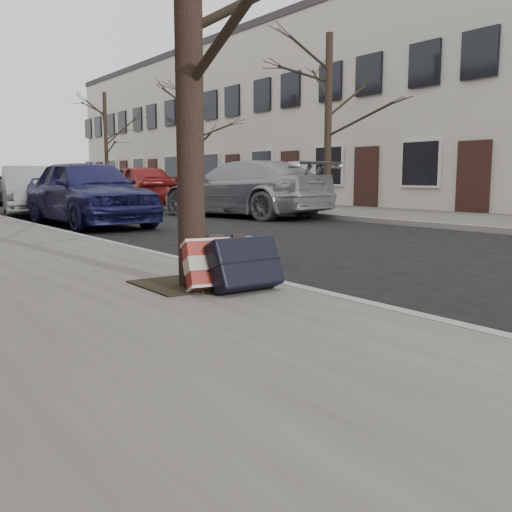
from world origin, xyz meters
TOP-DOWN VIEW (x-y plane):
  - ground at (0.00, 0.00)m, footprint 120.00×120.00m
  - far_sidewalk at (7.80, 15.00)m, footprint 4.00×70.00m
  - house_far at (13.15, 16.00)m, footprint 6.70×40.00m
  - dirt_patch at (-2.00, 1.20)m, footprint 0.85×0.85m
  - suitcase_red at (-1.92, 0.78)m, footprint 0.64×0.44m
  - suitcase_navy at (-1.77, 0.62)m, footprint 0.63×0.37m
  - car_near_front at (0.03, 9.33)m, footprint 1.89×4.52m
  - car_near_mid at (-0.07, 13.56)m, footprint 2.26×4.49m
  - car_far_front at (4.57, 9.72)m, footprint 3.22×5.64m
  - car_far_back at (4.70, 17.03)m, footprint 1.96×4.66m
  - tree_far_a at (7.20, 9.17)m, footprint 0.21×0.21m
  - tree_far_b at (7.20, 16.71)m, footprint 0.23×0.23m
  - tree_far_c at (7.20, 26.27)m, footprint 0.20×0.20m

SIDE VIEW (x-z plane):
  - ground at x=0.00m, z-range 0.00..0.00m
  - far_sidewalk at x=7.80m, z-range 0.00..0.12m
  - dirt_patch at x=-2.00m, z-range 0.12..0.14m
  - suitcase_red at x=-1.92m, z-range 0.12..0.57m
  - suitcase_navy at x=-1.77m, z-range 0.12..0.61m
  - car_near_mid at x=-0.07m, z-range 0.00..1.41m
  - car_near_front at x=0.03m, z-range 0.00..1.53m
  - car_far_front at x=4.57m, z-range 0.00..1.54m
  - car_far_back at x=4.70m, z-range 0.00..1.57m
  - tree_far_b at x=7.20m, z-range 0.12..4.75m
  - tree_far_a at x=7.20m, z-range 0.12..5.19m
  - tree_far_c at x=7.20m, z-range 0.12..5.53m
  - house_far at x=13.15m, z-range 0.00..7.20m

